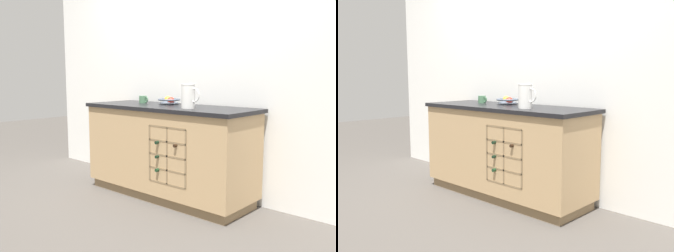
% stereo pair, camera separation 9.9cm
% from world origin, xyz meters
% --- Properties ---
extents(ground_plane, '(14.00, 14.00, 0.00)m').
position_xyz_m(ground_plane, '(0.00, 0.00, 0.00)').
color(ground_plane, '#4C4742').
extents(back_wall, '(4.40, 0.06, 2.55)m').
position_xyz_m(back_wall, '(0.00, 0.36, 1.27)').
color(back_wall, white).
rests_on(back_wall, ground_plane).
extents(kitchen_island, '(1.74, 0.63, 0.88)m').
position_xyz_m(kitchen_island, '(0.00, -0.00, 0.45)').
color(kitchen_island, olive).
rests_on(kitchen_island, ground_plane).
extents(fruit_bowl, '(0.22, 0.22, 0.08)m').
position_xyz_m(fruit_bowl, '(-0.10, 0.12, 0.92)').
color(fruit_bowl, '#4C5666').
rests_on(fruit_bowl, kitchen_island).
extents(white_pitcher, '(0.19, 0.12, 0.21)m').
position_xyz_m(white_pitcher, '(0.32, -0.10, 0.99)').
color(white_pitcher, white).
rests_on(white_pitcher, kitchen_island).
extents(ceramic_mug, '(0.11, 0.08, 0.08)m').
position_xyz_m(ceramic_mug, '(-0.41, 0.08, 0.92)').
color(ceramic_mug, '#4C7A56').
rests_on(ceramic_mug, kitchen_island).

